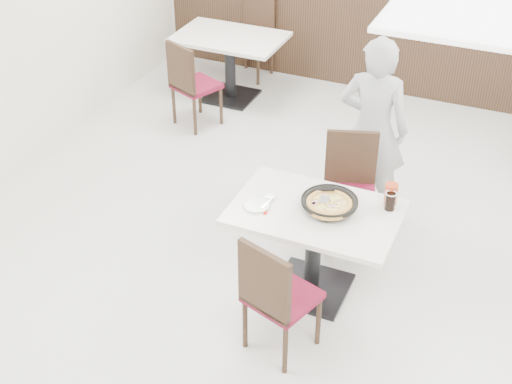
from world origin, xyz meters
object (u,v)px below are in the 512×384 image
at_px(side_plate, 257,205).
at_px(cola_glass, 390,202).
at_px(main_table, 313,251).
at_px(diner_person, 373,129).
at_px(pizza_pan, 329,205).
at_px(red_cup, 391,194).
at_px(chair_far, 349,194).
at_px(bg_table_left, 230,67).
at_px(pizza, 329,205).
at_px(chair_near, 283,294).
at_px(bg_chair_left_near, 196,83).
at_px(bg_chair_left_far, 252,39).

distance_m(side_plate, cola_glass, 0.96).
height_order(main_table, diner_person, diner_person).
bearing_deg(pizza_pan, red_cup, 33.68).
distance_m(chair_far, red_cup, 0.67).
relative_size(main_table, bg_table_left, 1.00).
relative_size(pizza, diner_person, 0.21).
distance_m(pizza, diner_person, 1.20).
distance_m(chair_near, red_cup, 1.10).
relative_size(diner_person, bg_table_left, 1.36).
relative_size(red_cup, bg_chair_left_near, 0.17).
bearing_deg(chair_far, diner_person, -109.81).
xyz_separation_m(chair_far, red_cup, (0.41, -0.39, 0.35)).
relative_size(chair_far, diner_person, 0.58).
bearing_deg(side_plate, red_cup, 25.89).
bearing_deg(side_plate, pizza_pan, 19.08).
bearing_deg(cola_glass, chair_far, 132.22).
bearing_deg(cola_glass, chair_near, -119.02).
height_order(pizza, bg_chair_left_far, bg_chair_left_far).
bearing_deg(cola_glass, bg_table_left, 134.19).
bearing_deg(red_cup, chair_far, 136.19).
height_order(chair_far, bg_chair_left_far, same).
bearing_deg(cola_glass, side_plate, -158.61).
bearing_deg(bg_chair_left_far, bg_chair_left_near, 92.72).
relative_size(chair_near, side_plate, 4.84).
height_order(main_table, red_cup, red_cup).
distance_m(chair_near, chair_far, 1.33).
xyz_separation_m(main_table, pizza, (0.09, 0.02, 0.44)).
xyz_separation_m(main_table, pizza_pan, (0.08, 0.05, 0.42)).
bearing_deg(pizza, main_table, -170.02).
height_order(chair_near, pizza, chair_near).
xyz_separation_m(pizza, bg_chair_left_far, (-2.10, 3.39, -0.34)).
distance_m(chair_far, pizza, 0.76).
relative_size(main_table, pizza_pan, 3.30).
relative_size(red_cup, diner_person, 0.10).
bearing_deg(chair_far, chair_near, 69.83).
relative_size(pizza, red_cup, 2.18).
distance_m(pizza, red_cup, 0.47).
distance_m(chair_far, bg_chair_left_far, 3.41).
bearing_deg(bg_chair_left_far, chair_far, 131.81).
distance_m(main_table, bg_chair_left_far, 3.96).
relative_size(pizza_pan, cola_glass, 2.80).
height_order(pizza_pan, bg_table_left, pizza_pan).
bearing_deg(bg_table_left, side_plate, -61.30).
xyz_separation_m(red_cup, bg_chair_left_near, (-2.51, 1.75, -0.35)).
relative_size(chair_far, side_plate, 4.84).
bearing_deg(chair_near, red_cup, 81.99).
bearing_deg(main_table, chair_far, 85.24).
relative_size(cola_glass, red_cup, 0.81).
height_order(bg_chair_left_near, bg_chair_left_far, same).
bearing_deg(main_table, cola_glass, 25.32).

